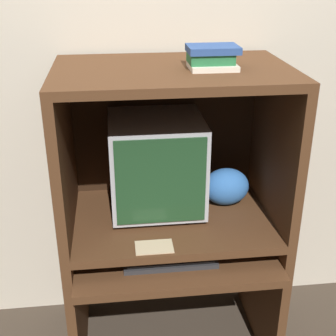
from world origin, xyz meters
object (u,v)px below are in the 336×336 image
mouse (228,252)px  book_stack (212,57)px  keyboard (170,259)px  crt_monitor (156,164)px  snack_bag (226,186)px

mouse → book_stack: book_stack is taller
keyboard → mouse: mouse is taller
crt_monitor → mouse: bearing=-41.8°
mouse → snack_bag: (0.04, 0.26, 0.19)m
crt_monitor → mouse: size_ratio=5.80×
snack_bag → book_stack: bearing=-134.3°
crt_monitor → mouse: crt_monitor is taller
snack_bag → book_stack: book_stack is taller
snack_bag → mouse: bearing=-99.2°
keyboard → book_stack: bearing=40.6°
crt_monitor → snack_bag: 0.35m
crt_monitor → snack_bag: (0.33, 0.00, -0.14)m
keyboard → mouse: bearing=4.0°
mouse → keyboard: bearing=-176.0°
mouse → snack_bag: snack_bag is taller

